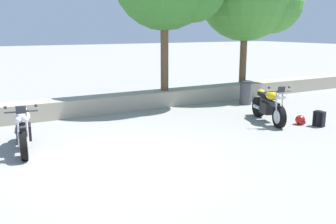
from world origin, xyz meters
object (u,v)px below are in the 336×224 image
at_px(rider_helmet, 300,120).
at_px(motorcycle_silver_near_left, 23,130).
at_px(trash_bin, 246,93).
at_px(motorcycle_yellow_centre, 269,106).
at_px(rider_backpack, 319,118).

bearing_deg(rider_helmet, motorcycle_silver_near_left, 168.87).
relative_size(motorcycle_silver_near_left, trash_bin, 2.39).
height_order(motorcycle_yellow_centre, trash_bin, motorcycle_yellow_centre).
relative_size(rider_backpack, rider_helmet, 1.68).
height_order(motorcycle_silver_near_left, motorcycle_yellow_centre, same).
bearing_deg(rider_backpack, motorcycle_yellow_centre, 128.44).
distance_m(motorcycle_yellow_centre, rider_backpack, 1.44).
height_order(motorcycle_yellow_centre, rider_backpack, motorcycle_yellow_centre).
distance_m(motorcycle_silver_near_left, rider_backpack, 7.89).
bearing_deg(motorcycle_yellow_centre, motorcycle_silver_near_left, 173.70).
xyz_separation_m(motorcycle_silver_near_left, trash_bin, (8.01, 1.68, -0.05)).
xyz_separation_m(rider_backpack, trash_bin, (0.34, 3.53, 0.19)).
bearing_deg(trash_bin, rider_backpack, -95.55).
distance_m(motorcycle_yellow_centre, rider_helmet, 0.98).
relative_size(motorcycle_yellow_centre, trash_bin, 2.32).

